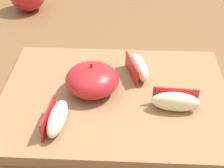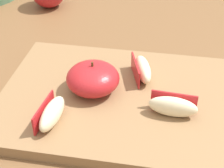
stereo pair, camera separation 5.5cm
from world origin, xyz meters
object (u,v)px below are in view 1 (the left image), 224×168
(apple_wedge_left, at_px, (138,67))
(apple_wedge_right, at_px, (175,101))
(apple_half_skin_up, at_px, (92,80))
(cutting_board, at_px, (112,99))
(apple_wedge_back, at_px, (57,118))

(apple_wedge_left, xyz_separation_m, apple_wedge_right, (0.05, -0.09, 0.00))
(apple_half_skin_up, height_order, apple_wedge_right, apple_half_skin_up)
(cutting_board, relative_size, apple_wedge_left, 4.81)
(cutting_board, relative_size, apple_half_skin_up, 4.30)
(apple_half_skin_up, distance_m, apple_wedge_right, 0.13)
(apple_wedge_right, bearing_deg, apple_wedge_left, 121.53)
(apple_half_skin_up, bearing_deg, cutting_board, -9.99)
(apple_wedge_back, bearing_deg, cutting_board, 47.07)
(apple_wedge_right, height_order, apple_wedge_back, same)
(cutting_board, xyz_separation_m, apple_wedge_left, (0.04, 0.06, 0.02))
(apple_wedge_left, xyz_separation_m, apple_wedge_back, (-0.11, -0.13, 0.00))
(cutting_board, height_order, apple_wedge_right, apple_wedge_right)
(cutting_board, xyz_separation_m, apple_wedge_back, (-0.07, -0.08, 0.02))
(apple_half_skin_up, distance_m, apple_wedge_back, 0.09)
(cutting_board, height_order, apple_half_skin_up, apple_half_skin_up)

